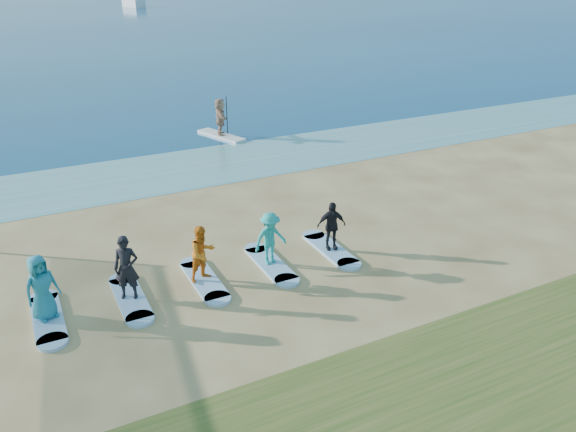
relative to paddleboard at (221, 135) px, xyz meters
name	(u,v)px	position (x,y,z in m)	size (l,w,h in m)	color
ground	(288,288)	(-3.52, -14.36, -0.06)	(600.00, 600.00, 0.00)	tan
shallow_water	(175,170)	(-3.52, -3.86, -0.05)	(600.00, 600.00, 0.00)	teal
paddleboard	(221,135)	(0.00, 0.00, 0.00)	(0.70, 3.00, 0.12)	silver
paddleboarder	(220,117)	(0.00, 0.00, 0.96)	(1.67, 0.53, 1.80)	tan
boat_offshore_b	(134,7)	(16.95, 93.85, -0.06)	(2.15, 5.98, 1.53)	silver
surfboard_0	(48,318)	(-9.43, -13.05, -0.01)	(0.70, 2.20, 0.09)	#8BB3D8
student_0	(41,287)	(-9.43, -13.05, 0.87)	(0.82, 0.53, 1.67)	teal
surfboard_1	(131,298)	(-7.42, -13.05, -0.01)	(0.70, 2.20, 0.09)	#8BB3D8
student_1	(126,268)	(-7.42, -13.05, 0.89)	(0.63, 0.41, 1.72)	black
surfboard_2	(204,280)	(-5.42, -13.05, -0.01)	(0.70, 2.20, 0.09)	#8BB3D8
student_2	(202,253)	(-5.42, -13.05, 0.82)	(0.76, 0.59, 1.57)	orange
surfboard_3	(271,264)	(-3.41, -13.05, -0.01)	(0.70, 2.20, 0.09)	#8BB3D8
student_3	(270,238)	(-3.41, -13.05, 0.81)	(1.01, 0.58, 1.56)	teal
surfboard_4	(330,249)	(-1.40, -13.05, -0.01)	(0.70, 2.20, 0.09)	#8BB3D8
student_4	(331,226)	(-1.40, -13.05, 0.78)	(0.88, 0.37, 1.50)	black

